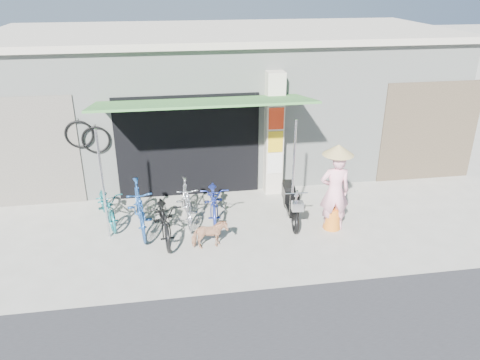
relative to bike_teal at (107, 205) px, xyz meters
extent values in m
plane|color=#A9A498|center=(3.07, -1.43, -0.41)|extent=(80.00, 80.00, 0.00)
cube|color=#A8AEA6|center=(3.07, 3.67, 1.34)|extent=(12.00, 5.00, 3.50)
cube|color=#BCB2A0|center=(3.07, 3.67, 3.17)|extent=(12.30, 5.30, 0.16)
cube|color=black|center=(1.87, 1.15, 0.84)|extent=(3.40, 0.06, 2.50)
cube|color=black|center=(1.87, 1.16, 0.14)|extent=(3.06, 0.04, 1.10)
torus|color=black|center=(-0.23, 1.11, 1.14)|extent=(0.65, 0.05, 0.65)
cylinder|color=silver|center=(-0.23, 1.13, 1.46)|extent=(0.02, 0.02, 0.12)
torus|color=black|center=(-0.58, 1.11, 1.29)|extent=(0.65, 0.05, 0.65)
cylinder|color=silver|center=(-0.58, 1.13, 1.61)|extent=(0.02, 0.02, 0.12)
cube|color=beige|center=(3.92, 1.02, 1.09)|extent=(0.42, 0.42, 3.00)
cube|color=red|center=(3.92, 0.80, 1.54)|extent=(0.36, 0.02, 0.52)
cube|color=gold|center=(3.92, 0.80, 0.97)|extent=(0.36, 0.02, 0.52)
cube|color=silver|center=(3.92, 0.80, 0.41)|extent=(0.36, 0.02, 0.50)
cube|color=#356D31|center=(2.17, 0.22, 2.14)|extent=(4.60, 1.88, 0.35)
cylinder|color=silver|center=(0.07, -0.68, 0.77)|extent=(0.05, 0.05, 2.36)
cylinder|color=silver|center=(3.97, -0.68, 0.77)|extent=(0.05, 0.05, 2.36)
cube|color=brown|center=(8.07, 1.16, 0.89)|extent=(2.60, 0.06, 2.60)
cube|color=#6B665B|center=(-1.93, 1.16, 0.89)|extent=(2.60, 0.06, 2.60)
imported|color=#17676B|center=(0.00, 0.00, 0.00)|extent=(0.97, 1.65, 0.82)
imported|color=navy|center=(0.72, -0.47, 0.13)|extent=(0.74, 1.84, 1.07)
imported|color=black|center=(1.23, -0.85, 0.05)|extent=(0.77, 1.79, 0.91)
imported|color=silver|center=(1.72, -0.24, 0.07)|extent=(0.53, 1.61, 0.96)
imported|color=navy|center=(2.33, -0.17, 0.04)|extent=(0.71, 1.74, 0.90)
imported|color=tan|center=(2.10, -1.42, -0.11)|extent=(0.74, 0.41, 0.60)
torus|color=black|center=(3.93, -1.12, -0.17)|extent=(0.12, 0.48, 0.48)
torus|color=black|center=(4.03, 0.05, -0.17)|extent=(0.12, 0.48, 0.48)
cube|color=black|center=(3.98, -0.54, -0.10)|extent=(0.27, 0.87, 0.09)
cube|color=black|center=(4.01, -0.22, 0.09)|extent=(0.27, 0.51, 0.31)
cube|color=black|center=(4.01, -0.22, 0.28)|extent=(0.25, 0.51, 0.08)
cube|color=black|center=(3.95, -0.94, 0.15)|extent=(0.20, 0.11, 0.50)
cylinder|color=silver|center=(3.94, -1.09, 0.51)|extent=(0.47, 0.07, 0.03)
cube|color=silver|center=(3.92, -1.25, 0.29)|extent=(0.25, 0.20, 0.18)
imported|color=#FFABBC|center=(4.78, -1.04, 0.46)|extent=(0.67, 0.48, 1.73)
cone|color=orange|center=(4.78, -1.04, -0.18)|extent=(0.38, 0.38, 0.46)
cone|color=tan|center=(4.78, -1.04, 1.39)|extent=(0.64, 0.64, 0.22)
camera|label=1|loc=(1.44, -9.44, 4.64)|focal=35.00mm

